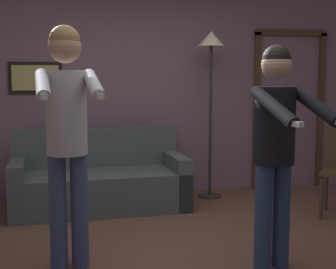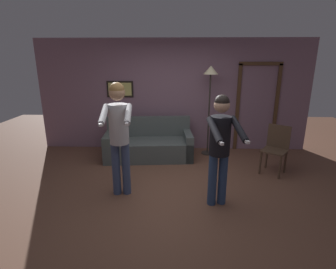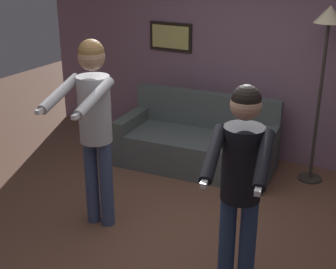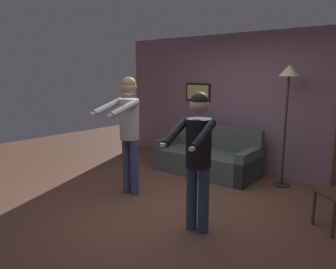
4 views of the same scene
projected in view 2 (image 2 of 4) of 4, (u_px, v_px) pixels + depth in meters
The scene contains 7 objects.
ground_plane at pixel (170, 192), 4.38m from camera, with size 12.00×12.00×0.00m, color brown.
back_wall_assembly at pixel (174, 96), 6.21m from camera, with size 6.40×0.10×2.60m.
couch at pixel (149, 145), 5.86m from camera, with size 1.96×1.01×0.87m.
torchiere_lamp at pixel (210, 82), 5.70m from camera, with size 0.32×0.32×2.00m.
person_standing_left at pixel (119, 128), 4.02m from camera, with size 0.49×0.77×1.82m.
person_standing_right at pixel (220, 141), 3.75m from camera, with size 0.52×0.72×1.68m.
dining_chair_distant at pixel (276, 146), 5.03m from camera, with size 0.59×0.59×0.93m.
Camera 2 is at (0.10, -3.93, 2.16)m, focal length 28.00 mm.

